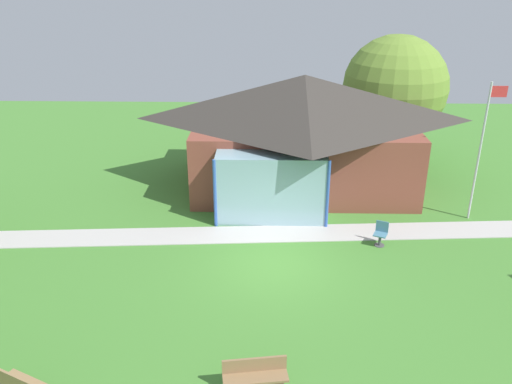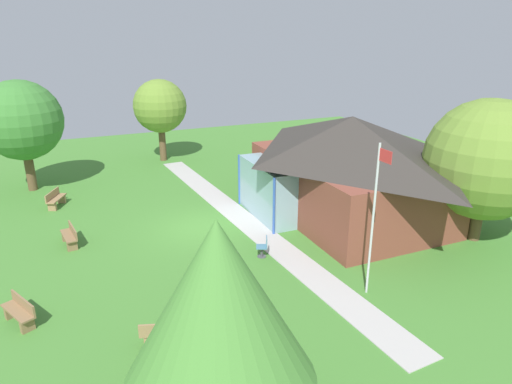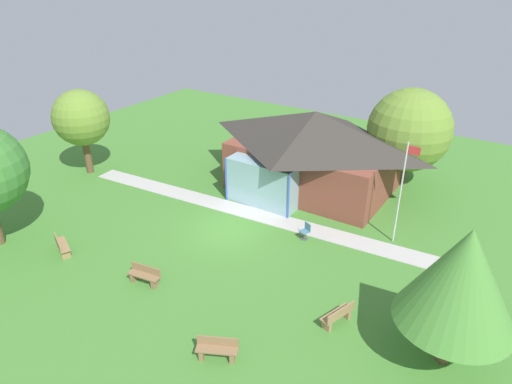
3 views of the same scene
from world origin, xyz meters
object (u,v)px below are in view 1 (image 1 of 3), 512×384
Objects in this scene: tree_behind_pavilion_right at (395,88)px; flagpole at (482,146)px; pavilion at (302,130)px; bench_front_center at (255,377)px; patio_chair_lawn_spare at (381,234)px.

flagpole is at bearing -75.79° from tree_behind_pavilion_right.
flagpole is at bearing -27.06° from pavilion.
bench_front_center is 8.23m from patio_chair_lawn_spare.
bench_front_center is at bearing 82.82° from patio_chair_lawn_spare.
bench_front_center is at bearing -131.19° from flagpole.
bench_front_center is 17.67m from tree_behind_pavilion_right.
patio_chair_lawn_spare is (2.52, -5.48, -2.12)m from pavilion.
tree_behind_pavilion_right reaches higher than flagpole.
flagpole is at bearing -126.65° from patio_chair_lawn_spare.
flagpole is 7.16m from tree_behind_pavilion_right.
bench_front_center is 0.25× the size of tree_behind_pavilion_right.
tree_behind_pavilion_right is (-1.75, 6.91, 0.63)m from flagpole.
flagpole is (6.40, -3.27, 0.42)m from pavilion.
patio_chair_lawn_spare reaches higher than bench_front_center.
bench_front_center is (-1.71, -12.54, -2.13)m from pavilion.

